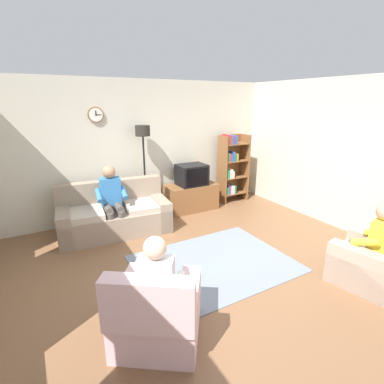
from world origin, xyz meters
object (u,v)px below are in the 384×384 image
at_px(armchair_near_window, 158,313).
at_px(person_on_couch, 112,197).
at_px(couch, 115,216).
at_px(bookshelf, 231,167).
at_px(person_in_left_armchair, 158,280).
at_px(floor_lamp, 143,146).
at_px(tv, 192,175).
at_px(tv_stand, 191,197).
at_px(person_in_right_armchair, 372,240).
at_px(armchair_near_bookshelf, 375,264).

height_order(armchair_near_window, person_on_couch, person_on_couch).
bearing_deg(couch, bookshelf, 7.78).
distance_m(armchair_near_window, person_in_left_armchair, 0.33).
height_order(floor_lamp, armchair_near_window, floor_lamp).
bearing_deg(person_on_couch, tv, 12.70).
bearing_deg(tv_stand, bookshelf, 3.59).
distance_m(bookshelf, person_on_couch, 2.96).
height_order(bookshelf, person_in_left_armchair, bookshelf).
distance_m(bookshelf, floor_lamp, 2.21).
height_order(bookshelf, person_on_couch, bookshelf).
relative_size(couch, bookshelf, 1.25).
bearing_deg(tv_stand, person_in_left_armchair, -124.57).
distance_m(couch, person_in_right_armchair, 4.00).
xyz_separation_m(floor_lamp, armchair_near_bookshelf, (1.72, -3.65, -1.16)).
distance_m(tv, armchair_near_window, 3.67).
distance_m(tv, floor_lamp, 1.21).
distance_m(tv, bookshelf, 1.11).
xyz_separation_m(tv_stand, person_on_couch, (-1.81, -0.43, 0.41)).
bearing_deg(armchair_near_window, armchair_near_bookshelf, -11.10).
distance_m(bookshelf, armchair_near_window, 4.46).
distance_m(tv, person_in_right_armchair, 3.52).
distance_m(couch, armchair_near_window, 2.70).
height_order(bookshelf, floor_lamp, floor_lamp).
bearing_deg(floor_lamp, armchair_near_window, -108.99).
bearing_deg(floor_lamp, tv, -7.01).
relative_size(couch, person_in_right_armchair, 1.77).
height_order(armchair_near_window, person_in_right_armchair, person_in_right_armchair).
xyz_separation_m(tv_stand, floor_lamp, (-1.00, 0.10, 1.17)).
distance_m(tv_stand, armchair_near_bookshelf, 3.62).
bearing_deg(couch, person_in_right_armchair, -51.92).
relative_size(bookshelf, person_in_left_armchair, 1.41).
bearing_deg(couch, person_on_couch, -111.90).
height_order(couch, bookshelf, bookshelf).
distance_m(couch, armchair_near_bookshelf, 4.07).
relative_size(armchair_near_window, armchair_near_bookshelf, 1.16).
bearing_deg(bookshelf, person_in_left_armchair, -136.17).
bearing_deg(couch, tv_stand, 10.36).
bearing_deg(armchair_near_window, couch, 83.54).
xyz_separation_m(couch, person_in_right_armchair, (2.46, -3.14, 0.29)).
relative_size(bookshelf, person_in_right_armchair, 1.41).
relative_size(tv_stand, person_on_couch, 0.89).
relative_size(floor_lamp, person_on_couch, 1.49).
bearing_deg(floor_lamp, bookshelf, -0.80).
relative_size(armchair_near_bookshelf, person_on_couch, 0.82).
xyz_separation_m(couch, armchair_near_window, (-0.30, -2.68, -0.02)).
distance_m(person_in_left_armchair, person_in_right_armchair, 2.77).
distance_m(tv_stand, armchair_near_window, 3.65).
bearing_deg(tv_stand, floor_lamp, 174.36).
distance_m(floor_lamp, person_on_couch, 1.23).
bearing_deg(floor_lamp, armchair_near_bookshelf, -64.85).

